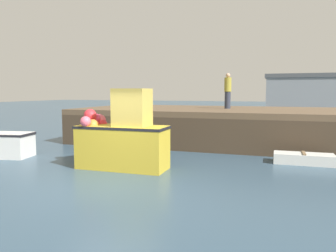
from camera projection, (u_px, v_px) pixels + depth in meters
ground at (105, 187)px, 8.85m from camera, size 120.00×160.00×0.10m
pier at (226, 115)px, 15.72m from camera, size 14.59×6.40×1.65m
fishing_boat_near_right at (122, 138)px, 10.65m from camera, size 2.96×1.36×2.58m
rowboat at (304, 159)px, 11.43m from camera, size 1.99×0.83×0.40m
dockworker at (228, 91)px, 16.28m from camera, size 0.34×0.34×1.74m
warehouse at (307, 93)px, 42.73m from camera, size 10.32×6.56×4.71m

